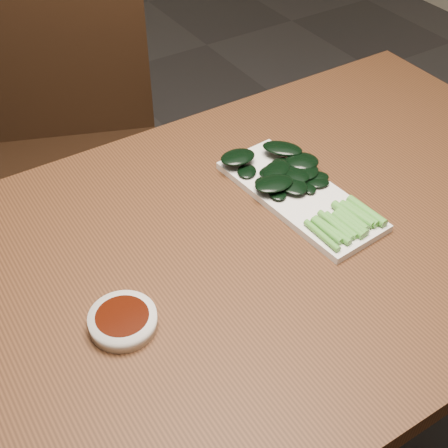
% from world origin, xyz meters
% --- Properties ---
extents(table, '(1.40, 0.80, 0.75)m').
position_xyz_m(table, '(0.00, 0.00, 0.68)').
color(table, '#452613').
rests_on(table, ground).
extents(chair_far, '(0.59, 0.59, 0.89)m').
position_xyz_m(chair_far, '(-0.03, 0.80, 0.49)').
color(chair_far, black).
rests_on(chair_far, ground).
extents(sauce_bowl, '(0.10, 0.10, 0.02)m').
position_xyz_m(sauce_bowl, '(-0.26, -0.05, 0.76)').
color(sauce_bowl, silver).
rests_on(sauce_bowl, table).
extents(serving_plate, '(0.16, 0.34, 0.01)m').
position_xyz_m(serving_plate, '(0.15, 0.05, 0.76)').
color(serving_plate, silver).
rests_on(serving_plate, table).
extents(gai_lan, '(0.18, 0.33, 0.03)m').
position_xyz_m(gai_lan, '(0.15, 0.07, 0.78)').
color(gai_lan, '#509B35').
rests_on(gai_lan, serving_plate).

